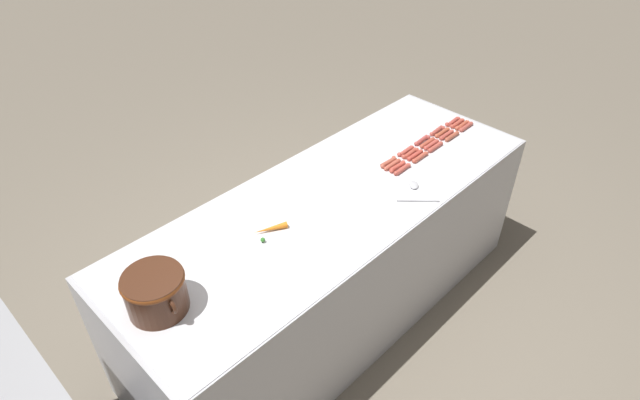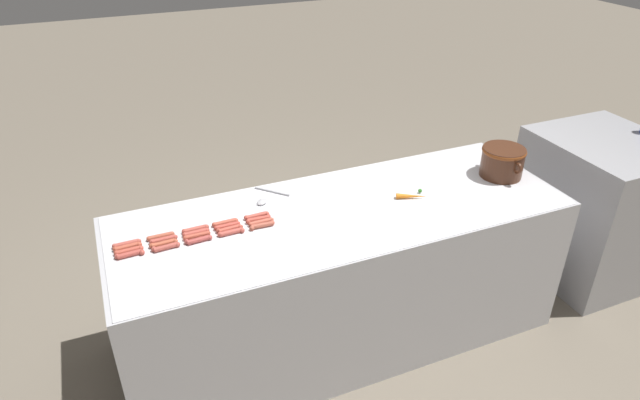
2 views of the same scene
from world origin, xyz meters
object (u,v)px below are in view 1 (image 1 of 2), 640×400
(hot_dog_1, at_px, (452,136))
(hot_dog_15, at_px, (453,122))
(hot_dog_2, at_px, (435,147))
(hot_dog_19, at_px, (389,162))
(hot_dog_11, at_px, (442,133))
(carrot, at_px, (270,229))
(serving_spoon, at_px, (415,190))
(bean_pot, at_px, (154,290))
(hot_dog_16, at_px, (437,131))
(hot_dog_17, at_px, (422,140))
(hot_dog_12, at_px, (427,143))
(hot_dog_4, at_px, (402,169))
(hot_dog_6, at_px, (447,135))
(hot_dog_5, at_px, (462,125))
(hot_dog_7, at_px, (431,145))
(hot_dog_9, at_px, (397,167))
(hot_dog_8, at_px, (415,155))
(hot_dog_0, at_px, (466,127))
(hot_dog_3, at_px, (420,157))
(hot_dog_13, at_px, (410,153))
(hot_dog_10, at_px, (457,123))
(hot_dog_18, at_px, (406,151))
(hot_dog_14, at_px, (392,165))

(hot_dog_1, relative_size, hot_dog_15, 1.00)
(hot_dog_2, distance_m, hot_dog_19, 0.34)
(hot_dog_11, xyz_separation_m, carrot, (0.07, 1.35, 0.00))
(hot_dog_1, distance_m, hot_dog_11, 0.07)
(hot_dog_11, distance_m, serving_spoon, 0.64)
(bean_pot, relative_size, serving_spoon, 1.44)
(hot_dog_16, height_order, hot_dog_17, same)
(hot_dog_12, bearing_deg, serving_spoon, 118.06)
(hot_dog_4, bearing_deg, hot_dog_6, -85.93)
(hot_dog_5, relative_size, hot_dog_11, 1.00)
(hot_dog_7, relative_size, hot_dog_17, 1.00)
(hot_dog_9, relative_size, carrot, 0.80)
(hot_dog_5, relative_size, hot_dog_8, 1.00)
(hot_dog_7, height_order, carrot, carrot)
(hot_dog_9, xyz_separation_m, bean_pot, (0.08, 1.50, 0.09))
(hot_dog_2, bearing_deg, hot_dog_9, 84.31)
(hot_dog_0, xyz_separation_m, hot_dog_11, (0.07, 0.17, 0.00))
(hot_dog_8, bearing_deg, hot_dog_15, -82.76)
(hot_dog_0, height_order, hot_dog_19, same)
(hot_dog_3, xyz_separation_m, hot_dog_13, (0.07, 0.01, 0.00))
(hot_dog_11, bearing_deg, hot_dog_6, 171.20)
(hot_dog_2, bearing_deg, hot_dog_10, -79.29)
(hot_dog_19, height_order, serving_spoon, hot_dog_19)
(hot_dog_16, bearing_deg, hot_dog_3, 107.61)
(hot_dog_12, distance_m, hot_dog_13, 0.17)
(hot_dog_5, distance_m, hot_dog_6, 0.17)
(hot_dog_9, height_order, hot_dog_11, same)
(hot_dog_13, bearing_deg, hot_dog_18, -1.35)
(hot_dog_13, relative_size, hot_dog_17, 1.00)
(hot_dog_6, relative_size, hot_dog_9, 1.00)
(hot_dog_17, height_order, hot_dog_19, same)
(hot_dog_12, relative_size, hot_dog_16, 1.00)
(bean_pot, xyz_separation_m, serving_spoon, (-0.28, -1.39, -0.09))
(serving_spoon, bearing_deg, hot_dog_10, -73.01)
(hot_dog_1, bearing_deg, bean_pot, 86.85)
(hot_dog_1, distance_m, hot_dog_8, 0.33)
(hot_dog_8, bearing_deg, hot_dog_10, -86.44)
(hot_dog_6, bearing_deg, bean_pot, 87.80)
(serving_spoon, bearing_deg, hot_dog_1, -74.46)
(hot_dog_2, height_order, hot_dog_9, same)
(hot_dog_3, height_order, hot_dog_19, same)
(hot_dog_15, xyz_separation_m, hot_dog_16, (0.00, 0.17, 0.00))
(hot_dog_9, bearing_deg, hot_dog_17, -78.49)
(hot_dog_14, bearing_deg, hot_dog_9, -171.64)
(hot_dog_6, bearing_deg, hot_dog_15, -69.45)
(hot_dog_2, distance_m, hot_dog_14, 0.33)
(hot_dog_15, distance_m, bean_pot, 2.15)
(hot_dog_2, distance_m, hot_dog_4, 0.32)
(hot_dog_16, bearing_deg, hot_dog_14, 93.99)
(hot_dog_17, bearing_deg, hot_dog_0, -106.79)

